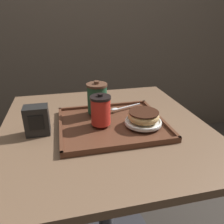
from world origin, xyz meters
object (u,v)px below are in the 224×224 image
spoon (119,108)px  coffee_cup_rear (97,98)px  coffee_cup_front (101,110)px  donut_chocolate_glazed (144,116)px  napkin_dispenser (37,120)px

spoon → coffee_cup_rear: bearing=-14.2°
coffee_cup_front → donut_chocolate_glazed: coffee_cup_front is taller
coffee_cup_rear → donut_chocolate_glazed: 0.23m
coffee_cup_front → spoon: 0.18m
coffee_cup_rear → coffee_cup_front: bearing=-92.6°
coffee_cup_rear → spoon: 0.12m
spoon → napkin_dispenser: size_ratio=1.39×
coffee_cup_front → coffee_cup_rear: bearing=87.4°
coffee_cup_front → coffee_cup_rear: 0.12m
coffee_cup_rear → napkin_dispenser: coffee_cup_rear is taller
coffee_cup_rear → donut_chocolate_glazed: coffee_cup_rear is taller
coffee_cup_front → coffee_cup_rear: coffee_cup_rear is taller
coffee_cup_rear → spoon: coffee_cup_rear is taller
napkin_dispenser → coffee_cup_rear: bearing=22.0°
coffee_cup_rear → napkin_dispenser: bearing=-158.0°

